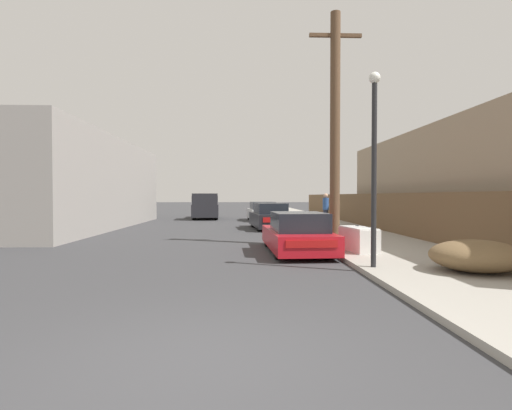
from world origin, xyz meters
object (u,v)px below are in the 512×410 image
(utility_pole, at_px, (335,126))
(pedestrian, at_px, (326,208))
(parked_sports_car_red, at_px, (297,234))
(car_parked_mid, at_px, (270,217))
(pickup_truck, at_px, (206,206))
(brush_pile, at_px, (477,256))
(discarded_fridge, at_px, (358,239))
(street_lamp, at_px, (374,154))
(car_parked_far, at_px, (262,212))

(utility_pole, height_order, pedestrian, utility_pole)
(parked_sports_car_red, distance_m, car_parked_mid, 8.93)
(pickup_truck, bearing_deg, brush_pile, 106.45)
(discarded_fridge, relative_size, car_parked_mid, 0.37)
(pickup_truck, bearing_deg, pedestrian, 130.01)
(discarded_fridge, relative_size, street_lamp, 0.37)
(car_parked_far, height_order, pedestrian, pedestrian)
(car_parked_mid, distance_m, pedestrian, 3.56)
(street_lamp, xyz_separation_m, pedestrian, (1.79, 13.48, -1.68))
(parked_sports_car_red, bearing_deg, pickup_truck, 101.41)
(discarded_fridge, height_order, pickup_truck, pickup_truck)
(parked_sports_car_red, xyz_separation_m, utility_pole, (1.50, 1.36, 3.60))
(car_parked_far, distance_m, utility_pole, 15.32)
(car_parked_mid, bearing_deg, discarded_fridge, -83.36)
(parked_sports_car_red, relative_size, brush_pile, 2.29)
(car_parked_far, xyz_separation_m, utility_pole, (1.70, -14.81, 3.54))
(discarded_fridge, bearing_deg, utility_pole, 90.17)
(utility_pole, distance_m, brush_pile, 6.68)
(pickup_truck, height_order, utility_pole, utility_pole)
(utility_pole, bearing_deg, discarded_fridge, -82.45)
(street_lamp, height_order, pedestrian, street_lamp)
(parked_sports_car_red, bearing_deg, brush_pile, -51.25)
(parked_sports_car_red, distance_m, car_parked_far, 16.16)
(discarded_fridge, bearing_deg, pedestrian, 75.55)
(car_parked_far, height_order, street_lamp, street_lamp)
(discarded_fridge, xyz_separation_m, brush_pile, (1.60, -3.29, -0.01))
(street_lamp, height_order, brush_pile, street_lamp)
(pedestrian, bearing_deg, street_lamp, -97.57)
(car_parked_mid, relative_size, car_parked_far, 0.98)
(car_parked_far, distance_m, pedestrian, 6.81)
(pedestrian, bearing_deg, discarded_fridge, -97.07)
(street_lamp, bearing_deg, discarded_fridge, 80.44)
(car_parked_far, height_order, pickup_truck, pickup_truck)
(car_parked_mid, height_order, utility_pole, utility_pole)
(discarded_fridge, height_order, utility_pole, utility_pole)
(brush_pile, bearing_deg, pickup_truck, 109.30)
(discarded_fridge, relative_size, utility_pole, 0.21)
(pickup_truck, relative_size, brush_pile, 2.86)
(pickup_truck, distance_m, street_lamp, 22.38)
(parked_sports_car_red, bearing_deg, discarded_fridge, -20.58)
(brush_pile, bearing_deg, car_parked_mid, 105.51)
(street_lamp, bearing_deg, pedestrian, 82.43)
(parked_sports_car_red, height_order, pickup_truck, pickup_truck)
(car_parked_far, bearing_deg, parked_sports_car_red, -93.34)
(car_parked_mid, relative_size, street_lamp, 1.01)
(parked_sports_car_red, distance_m, pickup_truck, 18.83)
(pedestrian, bearing_deg, brush_pile, -88.93)
(car_parked_mid, distance_m, utility_pole, 8.52)
(car_parked_mid, height_order, street_lamp, street_lamp)
(discarded_fridge, distance_m, street_lamp, 3.52)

